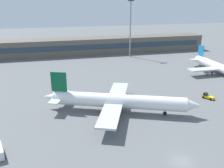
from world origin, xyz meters
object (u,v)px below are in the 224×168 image
object	(u,v)px
baggage_tug_yellow	(207,96)
floodlight_tower_west	(130,25)
airplane_mid	(221,68)
airplane_near	(119,101)

from	to	relation	value
baggage_tug_yellow	floodlight_tower_west	xyz separation A→B (m)	(-6.20, 62.66, 16.34)
floodlight_tower_west	airplane_mid	bearing A→B (deg)	-57.71
baggage_tug_yellow	floodlight_tower_west	bearing A→B (deg)	95.65
baggage_tug_yellow	floodlight_tower_west	distance (m)	65.05
airplane_near	airplane_mid	world-z (taller)	airplane_near
baggage_tug_yellow	airplane_mid	bearing A→B (deg)	46.23
airplane_near	baggage_tug_yellow	xyz separation A→B (m)	(30.17, 2.75, -2.57)
airplane_mid	airplane_near	bearing A→B (deg)	-154.71
airplane_mid	floodlight_tower_west	bearing A→B (deg)	122.29
airplane_mid	floodlight_tower_west	size ratio (longest dim) A/B	1.31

